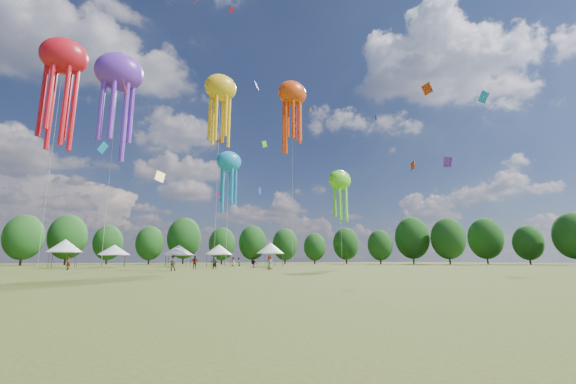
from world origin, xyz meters
name	(u,v)px	position (x,y,z in m)	size (l,w,h in m)	color
ground	(536,295)	(0.00, 0.00, 0.00)	(300.00, 300.00, 0.00)	#384416
spectator_near	(173,263)	(-7.27, 33.76, 0.86)	(0.83, 0.65, 1.72)	gray
spectators_far	(222,262)	(1.47, 45.25, 0.85)	(27.31, 25.20, 1.86)	gray
festival_tents	(172,249)	(-4.37, 55.86, 3.07)	(37.21, 11.17, 4.39)	#47474C
show_kites	(217,111)	(-2.09, 37.42, 21.08)	(40.99, 19.52, 32.24)	#6A2CC5
small_kites	(224,84)	(0.11, 42.64, 27.88)	(78.05, 66.70, 39.34)	#6A2CC5
treeline	(171,231)	(-3.87, 62.51, 6.54)	(201.57, 95.24, 13.43)	#38281C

